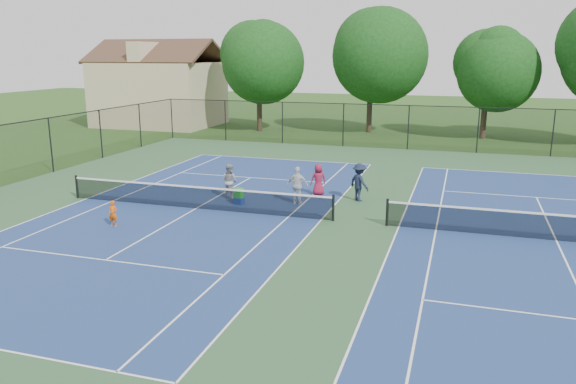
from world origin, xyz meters
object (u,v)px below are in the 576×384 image
(tree_back_b, at_px, (371,51))
(child_player, at_px, (113,214))
(ball_crate, at_px, (239,201))
(ball_hopper, at_px, (239,193))
(bystander_a, at_px, (298,185))
(clapboard_house, at_px, (160,91))
(instructor, at_px, (230,181))
(bystander_b, at_px, (359,182))
(tree_back_a, at_px, (259,58))
(bystander_c, at_px, (318,180))
(tree_back_c, at_px, (488,66))

(tree_back_b, height_order, child_player, tree_back_b)
(ball_crate, bearing_deg, ball_hopper, 0.00)
(bystander_a, bearing_deg, child_player, 41.89)
(clapboard_house, xyz_separation_m, child_player, (14.12, -28.17, -2.59))
(instructor, xyz_separation_m, bystander_b, (5.71, 1.25, 0.06))
(tree_back_a, xyz_separation_m, bystander_b, (12.35, -20.60, -5.19))
(bystander_a, relative_size, ball_hopper, 3.98)
(tree_back_b, distance_m, bystander_c, 22.97)
(tree_back_b, height_order, ball_crate, tree_back_b)
(bystander_b, height_order, ball_hopper, bystander_b)
(child_player, distance_m, bystander_b, 10.53)
(clapboard_house, distance_m, bystander_a, 30.45)
(bystander_a, bearing_deg, bystander_b, -151.77)
(bystander_a, bearing_deg, tree_back_c, -109.78)
(tree_back_b, distance_m, tree_back_c, 9.12)
(tree_back_a, height_order, child_player, tree_back_a)
(tree_back_b, distance_m, ball_hopper, 25.53)
(tree_back_b, distance_m, instructor, 24.66)
(tree_back_c, height_order, child_player, tree_back_c)
(clapboard_house, height_order, ball_hopper, clapboard_house)
(bystander_b, bearing_deg, tree_back_c, -66.03)
(child_player, bearing_deg, ball_crate, 46.35)
(tree_back_a, xyz_separation_m, bystander_c, (10.36, -20.17, -5.30))
(tree_back_a, height_order, clapboard_house, tree_back_a)
(instructor, bearing_deg, ball_hopper, 151.02)
(ball_hopper, bearing_deg, child_player, -127.09)
(bystander_c, height_order, ball_crate, bystander_c)
(bystander_b, relative_size, ball_hopper, 4.07)
(tree_back_a, relative_size, instructor, 5.82)
(tree_back_a, height_order, tree_back_b, tree_back_b)
(tree_back_a, height_order, bystander_c, tree_back_a)
(tree_back_a, relative_size, bystander_b, 5.39)
(tree_back_b, relative_size, bystander_c, 6.81)
(tree_back_a, bearing_deg, clapboard_house, 174.29)
(clapboard_house, bearing_deg, ball_hopper, -53.67)
(tree_back_c, bearing_deg, child_player, -116.23)
(bystander_b, bearing_deg, instructor, 50.95)
(bystander_b, height_order, bystander_c, bystander_b)
(tree_back_b, distance_m, clapboard_house, 19.35)
(child_player, distance_m, bystander_a, 7.79)
(tree_back_b, bearing_deg, tree_back_a, -167.47)
(tree_back_c, relative_size, clapboard_house, 0.78)
(bystander_b, distance_m, bystander_c, 2.04)
(bystander_c, bearing_deg, bystander_b, 136.91)
(instructor, distance_m, bystander_a, 3.25)
(child_player, relative_size, bystander_c, 0.68)
(clapboard_house, bearing_deg, tree_back_a, -5.71)
(ball_hopper, bearing_deg, bystander_b, 23.69)
(bystander_a, bearing_deg, tree_back_b, -88.19)
(child_player, bearing_deg, bystander_a, 35.63)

